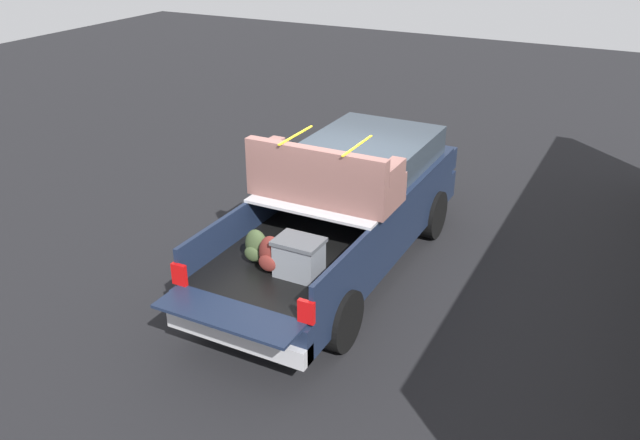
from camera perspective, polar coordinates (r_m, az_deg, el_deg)
name	(u,v)px	position (r m, az deg, el deg)	size (l,w,h in m)	color
ground_plane	(338,269)	(10.25, 1.55, -4.26)	(40.00, 40.00, 0.00)	black
pickup_truck	(349,205)	(10.10, 2.49, 1.28)	(6.05, 2.08, 2.23)	#162138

